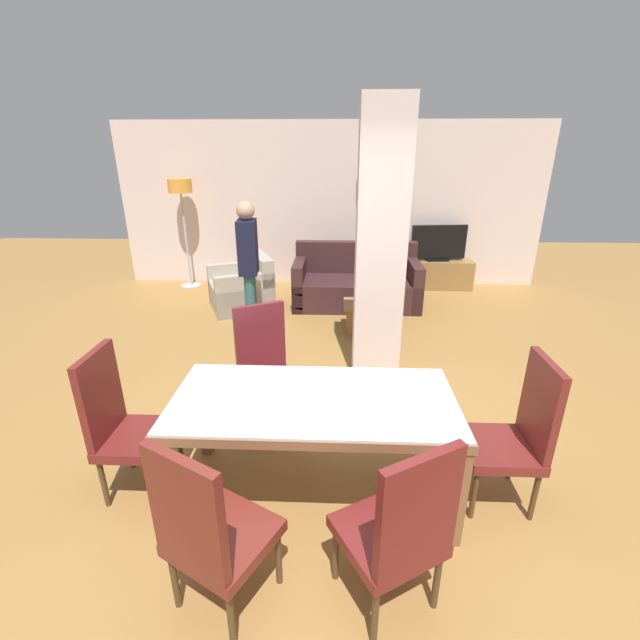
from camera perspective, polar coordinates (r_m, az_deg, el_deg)
ground_plane at (r=3.25m, az=-0.77°, el=-21.75°), size 18.00×18.00×0.00m
back_wall at (r=7.57m, az=1.39°, el=14.96°), size 7.20×0.09×2.70m
divider_pillar at (r=4.24m, az=8.05°, el=9.42°), size 0.47×0.37×2.70m
dining_table at (r=2.87m, az=-0.83°, el=-12.86°), size 1.84×0.87×0.76m
dining_chair_near_right at (r=2.32m, az=10.58°, el=-25.64°), size 0.63×0.63×1.05m
dining_chair_far_left at (r=3.67m, az=-7.25°, el=-5.94°), size 0.62×0.62×1.05m
dining_chair_head_right at (r=3.13m, az=24.73°, el=-13.30°), size 0.46×0.46×1.05m
dining_chair_head_left at (r=3.23m, az=-24.83°, el=-12.15°), size 0.46×0.46×1.05m
dining_chair_near_left at (r=2.34m, az=-14.56°, el=-25.44°), size 0.62×0.62×1.05m
sofa at (r=6.64m, az=4.81°, el=4.68°), size 1.89×0.94×0.91m
armchair at (r=6.56m, az=-10.20°, el=3.99°), size 1.13×1.14×0.79m
coffee_table at (r=5.66m, az=6.40°, el=0.47°), size 0.64×0.47×0.39m
bottle at (r=5.58m, az=5.54°, el=3.35°), size 0.07×0.07×0.26m
tv_stand at (r=7.69m, az=15.13°, el=5.92°), size 1.22×0.40×0.49m
tv_screen at (r=7.57m, az=15.52°, el=9.81°), size 0.94×0.24×0.60m
floor_lamp at (r=7.63m, az=-18.04°, el=15.47°), size 0.38×0.38×1.81m
standing_person at (r=5.39m, az=-9.51°, el=7.85°), size 0.25×0.40×1.69m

